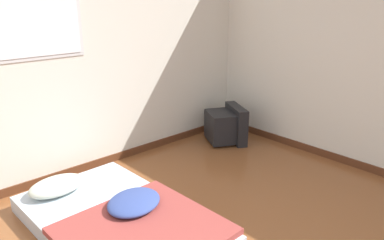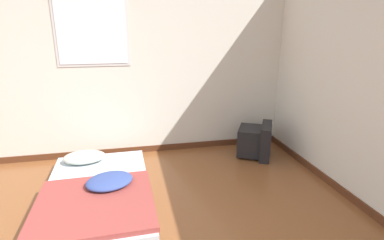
# 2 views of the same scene
# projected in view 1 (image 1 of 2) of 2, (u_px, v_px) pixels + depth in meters

# --- Properties ---
(wall_back) EXTENTS (8.23, 0.08, 2.60)m
(wall_back) POSITION_uv_depth(u_px,v_px,m) (17.00, 63.00, 3.52)
(wall_back) COLOR silver
(wall_back) RESTS_ON ground_plane
(mattress_bed) EXTENTS (1.15, 1.89, 0.29)m
(mattress_bed) POSITION_uv_depth(u_px,v_px,m) (118.00, 220.00, 3.14)
(mattress_bed) COLOR silver
(mattress_bed) RESTS_ON ground_plane
(crt_tv) EXTENTS (0.63, 0.65, 0.49)m
(crt_tv) POSITION_uv_depth(u_px,v_px,m) (227.00, 125.00, 5.02)
(crt_tv) COLOR black
(crt_tv) RESTS_ON ground_plane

